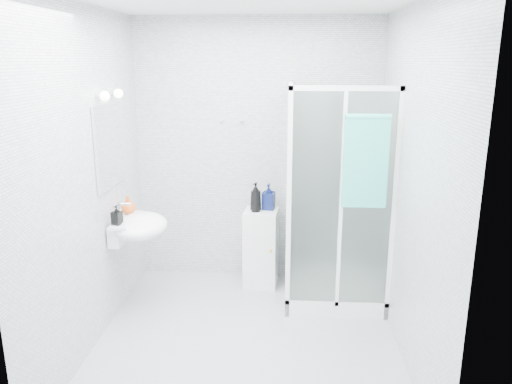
# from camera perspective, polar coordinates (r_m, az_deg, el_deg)

# --- Properties ---
(room) EXTENTS (2.40, 2.60, 2.60)m
(room) POSITION_cam_1_polar(r_m,az_deg,el_deg) (3.70, -1.13, 0.87)
(room) COLOR silver
(room) RESTS_ON ground
(shower_enclosure) EXTENTS (0.90, 0.95, 2.00)m
(shower_enclosure) POSITION_cam_1_polar(r_m,az_deg,el_deg) (4.69, 7.97, -7.13)
(shower_enclosure) COLOR white
(shower_enclosure) RESTS_ON ground
(wall_basin) EXTENTS (0.46, 0.56, 0.35)m
(wall_basin) POSITION_cam_1_polar(r_m,az_deg,el_deg) (4.45, -13.37, -3.84)
(wall_basin) COLOR white
(wall_basin) RESTS_ON ground
(mirror) EXTENTS (0.02, 0.60, 0.70)m
(mirror) POSITION_cam_1_polar(r_m,az_deg,el_deg) (4.35, -16.44, 5.08)
(mirror) COLOR white
(mirror) RESTS_ON room
(vanity_lights) EXTENTS (0.10, 0.40, 0.08)m
(vanity_lights) POSITION_cam_1_polar(r_m,az_deg,el_deg) (4.28, -16.22, 10.63)
(vanity_lights) COLOR silver
(vanity_lights) RESTS_ON room
(wall_hooks) EXTENTS (0.23, 0.06, 0.03)m
(wall_hooks) POSITION_cam_1_polar(r_m,az_deg,el_deg) (4.90, -2.83, 8.12)
(wall_hooks) COLOR silver
(wall_hooks) RESTS_ON room
(storage_cabinet) EXTENTS (0.35, 0.36, 0.78)m
(storage_cabinet) POSITION_cam_1_polar(r_m,az_deg,el_deg) (4.97, 0.58, -6.42)
(storage_cabinet) COLOR white
(storage_cabinet) RESTS_ON ground
(hand_towel) EXTENTS (0.35, 0.05, 0.75)m
(hand_towel) POSITION_cam_1_polar(r_m,az_deg,el_deg) (4.06, 12.43, 3.67)
(hand_towel) COLOR #35CBB4
(hand_towel) RESTS_ON shower_enclosure
(shampoo_bottle_a) EXTENTS (0.14, 0.14, 0.28)m
(shampoo_bottle_a) POSITION_cam_1_polar(r_m,az_deg,el_deg) (4.78, -0.04, -0.60)
(shampoo_bottle_a) COLOR black
(shampoo_bottle_a) RESTS_ON storage_cabinet
(shampoo_bottle_b) EXTENTS (0.13, 0.14, 0.25)m
(shampoo_bottle_b) POSITION_cam_1_polar(r_m,az_deg,el_deg) (4.85, 1.45, -0.53)
(shampoo_bottle_b) COLOR #0C174B
(shampoo_bottle_b) RESTS_ON storage_cabinet
(soap_dispenser_orange) EXTENTS (0.14, 0.14, 0.16)m
(soap_dispenser_orange) POSITION_cam_1_polar(r_m,az_deg,el_deg) (4.59, -14.40, -1.44)
(soap_dispenser_orange) COLOR #DA5719
(soap_dispenser_orange) RESTS_ON wall_basin
(soap_dispenser_black) EXTENTS (0.09, 0.09, 0.16)m
(soap_dispenser_black) POSITION_cam_1_polar(r_m,az_deg,el_deg) (4.31, -15.64, -2.56)
(soap_dispenser_black) COLOR black
(soap_dispenser_black) RESTS_ON wall_basin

